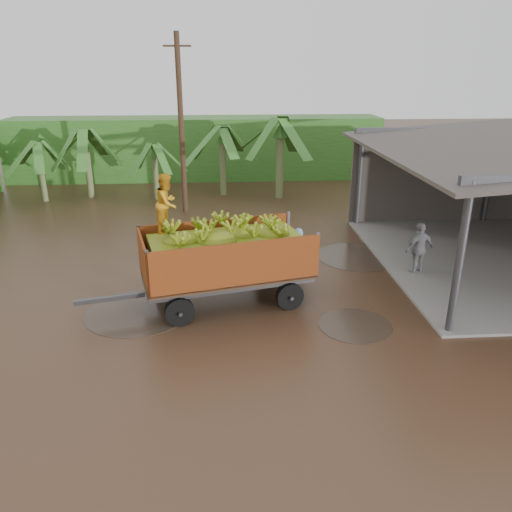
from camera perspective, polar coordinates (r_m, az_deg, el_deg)
The scene contains 7 objects.
ground at distance 16.09m, azimuth -1.92°, elevation -2.82°, with size 100.00×100.00×0.00m, color black.
hedge_north at distance 31.11m, azimuth -6.83°, elevation 12.17°, with size 22.00×3.00×3.60m, color #2D661E.
banana_trailer at distance 14.16m, azimuth -3.55°, elevation 0.03°, with size 6.66×3.35×3.81m.
man_blue at distance 15.97m, azimuth 4.77°, elevation 0.27°, with size 0.63×0.41×1.72m, color #7198CF.
man_grey at distance 17.10m, azimuth 18.14°, elevation 0.80°, with size 1.05×0.44×1.79m, color gray.
utility_pole at distance 23.30m, azimuth -8.55°, elevation 14.57°, with size 1.20×0.24×7.84m.
banana_plants at distance 21.50m, azimuth -20.98°, elevation 7.21°, with size 25.08×20.09×4.21m.
Camera 1 is at (-0.46, -14.71, 6.49)m, focal length 35.00 mm.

